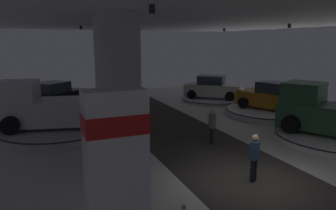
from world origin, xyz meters
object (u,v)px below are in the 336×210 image
at_px(display_platform_deep_left, 55,110).
at_px(display_car_deep_right, 213,88).
at_px(display_platform_deep_right, 213,99).
at_px(visitor_walking_near, 254,155).
at_px(brand_sign_pylon, 117,186).
at_px(column_left, 119,94).
at_px(display_platform_far_left, 58,129).
at_px(pickup_truck_mid_right, 333,114).
at_px(pickup_truck_far_left, 49,108).
at_px(display_car_far_right, 273,97).
at_px(display_platform_far_right, 271,111).
at_px(display_car_deep_left, 54,96).
at_px(visitor_walking_far, 212,124).

bearing_deg(display_platform_deep_left, display_car_deep_right, -1.27).
bearing_deg(display_platform_deep_right, display_platform_deep_left, 178.63).
bearing_deg(visitor_walking_near, display_platform_deep_right, 65.83).
bearing_deg(visitor_walking_near, brand_sign_pylon, -151.38).
height_order(column_left, display_platform_far_left, column_left).
height_order(display_platform_deep_right, visitor_walking_near, visitor_walking_near).
height_order(pickup_truck_mid_right, pickup_truck_far_left, pickup_truck_far_left).
xyz_separation_m(brand_sign_pylon, visitor_walking_near, (5.13, 2.80, -1.02)).
height_order(display_platform_deep_left, display_platform_far_left, display_platform_far_left).
xyz_separation_m(display_platform_far_left, visitor_walking_near, (5.63, -8.35, 0.70)).
xyz_separation_m(display_car_far_right, pickup_truck_far_left, (-13.06, 0.54, 0.19)).
bearing_deg(display_platform_far_left, display_platform_far_right, -2.01).
height_order(pickup_truck_mid_right, display_platform_far_right, pickup_truck_mid_right).
height_order(display_car_deep_left, display_platform_far_left, display_car_deep_left).
xyz_separation_m(pickup_truck_mid_right, display_platform_deep_right, (-0.22, 10.89, -1.08)).
height_order(column_left, display_car_far_right, column_left).
bearing_deg(pickup_truck_mid_right, display_car_far_right, 80.80).
bearing_deg(display_platform_deep_right, display_platform_far_left, -156.35).
xyz_separation_m(column_left, pickup_truck_mid_right, (10.08, 0.08, -1.54)).
xyz_separation_m(column_left, display_car_deep_left, (-1.69, 11.23, -1.73)).
bearing_deg(display_platform_far_right, display_platform_deep_left, 155.14).
xyz_separation_m(pickup_truck_mid_right, pickup_truck_far_left, (-12.20, 5.84, 0.09)).
xyz_separation_m(display_car_far_right, display_car_deep_left, (-12.62, 5.84, -0.09)).
distance_m(display_car_deep_right, pickup_truck_far_left, 12.99).
bearing_deg(display_platform_far_right, pickup_truck_mid_right, -99.03).
bearing_deg(display_platform_deep_left, display_platform_far_right, -24.86).
xyz_separation_m(pickup_truck_far_left, visitor_walking_near, (5.94, -8.42, -0.40)).
relative_size(pickup_truck_mid_right, visitor_walking_far, 3.55).
height_order(display_platform_deep_right, display_car_deep_right, display_car_deep_right).
distance_m(display_platform_deep_right, display_platform_deep_left, 11.53).
relative_size(display_platform_far_left, visitor_walking_far, 3.57).
distance_m(display_platform_far_right, visitor_walking_near, 10.65).
relative_size(pickup_truck_mid_right, display_platform_far_right, 1.00).
bearing_deg(display_car_deep_left, column_left, -81.46).
bearing_deg(display_platform_deep_left, pickup_truck_far_left, -94.92).
height_order(pickup_truck_mid_right, display_platform_deep_right, pickup_truck_mid_right).
xyz_separation_m(brand_sign_pylon, display_platform_far_right, (12.24, 10.70, -1.73)).
distance_m(display_platform_far_right, display_car_far_right, 0.92).
relative_size(column_left, display_platform_deep_left, 0.94).
bearing_deg(pickup_truck_mid_right, display_platform_far_right, 80.97).
height_order(display_platform_deep_left, pickup_truck_far_left, pickup_truck_far_left).
xyz_separation_m(brand_sign_pylon, pickup_truck_mid_right, (11.39, 5.37, -0.71)).
xyz_separation_m(display_car_far_right, display_platform_deep_left, (-12.60, 5.86, -0.97)).
bearing_deg(display_platform_deep_left, display_platform_far_left, -91.53).
height_order(display_platform_far_right, display_platform_deep_left, display_platform_far_right).
distance_m(column_left, display_car_deep_left, 11.48).
height_order(column_left, visitor_walking_far, column_left).
bearing_deg(display_car_deep_left, visitor_walking_far, -57.51).
relative_size(display_car_deep_right, display_platform_far_left, 0.77).
xyz_separation_m(display_platform_far_right, display_car_far_right, (0.01, -0.03, 0.92)).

